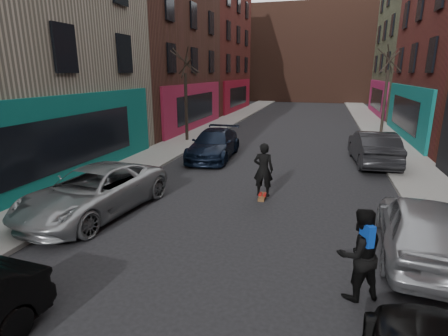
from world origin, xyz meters
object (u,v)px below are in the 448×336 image
Objects in this scene: parked_right_far at (422,227)px; skateboarder at (263,170)px; parked_right_end at (373,148)px; tree_right_far at (387,84)px; tree_left_far at (186,88)px; skateboard at (263,197)px; parked_left_far at (94,191)px; pedestrian at (359,254)px; parked_left_end at (214,144)px.

skateboarder is (-4.33, 3.02, 0.29)m from parked_right_far.
tree_right_far is at bearing -104.40° from parked_right_end.
tree_left_far is 11.64m from skateboard.
parked_right_far is at bearing 5.27° from parked_left_far.
parked_left_far is 6.59× the size of skateboard.
tree_right_far is 9.38m from parked_right_end.
tree_left_far is 17.09m from pedestrian.
parked_left_end is 6.39m from skateboard.
parked_right_far is at bearing -154.56° from pedestrian.
parked_left_far is at bearing -82.32° from tree_left_far.
parked_right_end reaches higher than parked_left_end.
parked_left_far is 9.20m from parked_right_far.
skateboarder reaches higher than parked_right_far.
parked_left_far is 8.23m from parked_left_end.
tree_left_far is 11.46m from parked_right_end.
parked_left_far is 1.17× the size of parked_right_far.
tree_right_far is at bearing 65.53° from parked_left_far.
parked_right_end is (7.80, 0.93, 0.08)m from parked_left_end.
parked_right_far is at bearing -49.90° from parked_left_end.
tree_right_far reaches higher than skateboard.
parked_right_far is at bearing -35.61° from skateboard.
tree_right_far is 1.51× the size of parked_right_far.
parked_left_far is (1.60, -11.87, -2.65)m from tree_left_far.
skateboarder is (-5.93, -15.08, -2.48)m from tree_right_far.
tree_left_far is 8.12× the size of skateboard.
tree_right_far is 1.39× the size of parked_right_end.
tree_left_far is at bearing 124.76° from skateboard.
skateboarder reaches higher than skateboard.
tree_left_far reaches higher than skateboard.
parked_left_end is at bearing -133.93° from tree_right_far.
parked_right_far is at bearing 144.39° from skateboarder.
parked_right_end reaches higher than parked_left_far.
tree_left_far is at bearing -18.80° from parked_right_end.
skateboarder reaches higher than pedestrian.
tree_left_far is at bearing 125.61° from parked_left_end.
tree_right_far reaches higher than parked_left_end.
parked_right_end is at bearing 54.59° from skateboard.
tree_left_far reaches higher than parked_left_end.
parked_right_end is (-1.60, -8.83, -2.72)m from tree_right_far.
tree_right_far is at bearing -112.18° from skateboarder.
parked_left_far is at bearing -150.93° from skateboard.
pedestrian is at bearing -62.64° from skateboard.
parked_left_far is 5.63m from skateboarder.
pedestrian is at bearing -99.00° from tree_right_far.
parked_right_far is at bearing -95.05° from tree_right_far.
pedestrian is (9.20, -14.19, -2.44)m from tree_left_far.
parked_left_end is 2.64× the size of skateboarder.
parked_left_end is at bearing -86.49° from pedestrian.
parked_right_end is at bearing -125.23° from pedestrian.
parked_right_far is at bearing -48.24° from tree_left_far.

